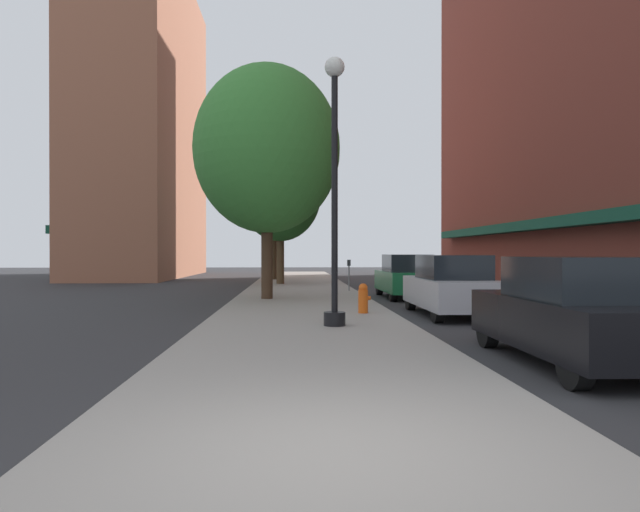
{
  "coord_description": "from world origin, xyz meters",
  "views": [
    {
      "loc": [
        -0.31,
        -4.52,
        1.72
      ],
      "look_at": [
        1.04,
        23.87,
        1.56
      ],
      "focal_mm": 31.82,
      "sensor_mm": 36.0,
      "label": 1
    }
  ],
  "objects_px": {
    "tree_near": "(280,195)",
    "tree_far": "(273,194)",
    "car_black": "(574,312)",
    "lamppost": "(335,185)",
    "fire_hydrant": "(363,298)",
    "car_green": "(406,277)",
    "tree_mid": "(267,149)",
    "car_silver": "(451,286)",
    "parking_meter_near": "(349,271)"
  },
  "relations": [
    {
      "from": "tree_near",
      "to": "tree_far",
      "type": "xyz_separation_m",
      "value": [
        -0.52,
        4.85,
        0.56
      ]
    },
    {
      "from": "car_black",
      "to": "tree_near",
      "type": "bearing_deg",
      "value": 102.2
    },
    {
      "from": "tree_far",
      "to": "lamppost",
      "type": "bearing_deg",
      "value": -84.53
    },
    {
      "from": "tree_far",
      "to": "car_black",
      "type": "relative_size",
      "value": 1.8
    },
    {
      "from": "lamppost",
      "to": "tree_near",
      "type": "relative_size",
      "value": 0.83
    },
    {
      "from": "lamppost",
      "to": "fire_hydrant",
      "type": "height_order",
      "value": "lamppost"
    },
    {
      "from": "car_green",
      "to": "tree_far",
      "type": "bearing_deg",
      "value": 111.73
    },
    {
      "from": "fire_hydrant",
      "to": "tree_mid",
      "type": "relative_size",
      "value": 0.1
    },
    {
      "from": "tree_far",
      "to": "car_green",
      "type": "xyz_separation_m",
      "value": [
        5.5,
        -12.92,
        -4.5
      ]
    },
    {
      "from": "tree_near",
      "to": "car_black",
      "type": "bearing_deg",
      "value": -76.67
    },
    {
      "from": "lamppost",
      "to": "car_silver",
      "type": "height_order",
      "value": "lamppost"
    },
    {
      "from": "car_silver",
      "to": "parking_meter_near",
      "type": "bearing_deg",
      "value": 104.89
    },
    {
      "from": "car_silver",
      "to": "tree_near",
      "type": "bearing_deg",
      "value": 111.42
    },
    {
      "from": "parking_meter_near",
      "to": "fire_hydrant",
      "type": "bearing_deg",
      "value": -93.21
    },
    {
      "from": "fire_hydrant",
      "to": "car_silver",
      "type": "relative_size",
      "value": 0.18
    },
    {
      "from": "lamppost",
      "to": "tree_near",
      "type": "bearing_deg",
      "value": 95.27
    },
    {
      "from": "fire_hydrant",
      "to": "tree_near",
      "type": "xyz_separation_m",
      "value": [
        -2.53,
        14.51,
        4.23
      ]
    },
    {
      "from": "parking_meter_near",
      "to": "car_green",
      "type": "xyz_separation_m",
      "value": [
        1.95,
        -2.46,
        -0.14
      ]
    },
    {
      "from": "tree_mid",
      "to": "car_black",
      "type": "xyz_separation_m",
      "value": [
        5.23,
        -11.42,
        -4.54
      ]
    },
    {
      "from": "fire_hydrant",
      "to": "tree_far",
      "type": "height_order",
      "value": "tree_far"
    },
    {
      "from": "lamppost",
      "to": "car_green",
      "type": "relative_size",
      "value": 1.37
    },
    {
      "from": "tree_near",
      "to": "tree_mid",
      "type": "xyz_separation_m",
      "value": [
        -0.25,
        -9.58,
        0.6
      ]
    },
    {
      "from": "lamppost",
      "to": "car_silver",
      "type": "relative_size",
      "value": 1.37
    },
    {
      "from": "parking_meter_near",
      "to": "tree_far",
      "type": "height_order",
      "value": "tree_far"
    },
    {
      "from": "tree_mid",
      "to": "car_silver",
      "type": "xyz_separation_m",
      "value": [
        5.23,
        -4.65,
        -4.54
      ]
    },
    {
      "from": "parking_meter_near",
      "to": "lamppost",
      "type": "bearing_deg",
      "value": -97.22
    },
    {
      "from": "car_silver",
      "to": "tree_mid",
      "type": "bearing_deg",
      "value": 140.46
    },
    {
      "from": "lamppost",
      "to": "tree_far",
      "type": "xyz_separation_m",
      "value": [
        -2.1,
        21.92,
        2.11
      ]
    },
    {
      "from": "lamppost",
      "to": "tree_mid",
      "type": "bearing_deg",
      "value": 103.68
    },
    {
      "from": "lamppost",
      "to": "car_black",
      "type": "height_order",
      "value": "lamppost"
    },
    {
      "from": "tree_near",
      "to": "fire_hydrant",
      "type": "bearing_deg",
      "value": -80.12
    },
    {
      "from": "parking_meter_near",
      "to": "car_silver",
      "type": "bearing_deg",
      "value": -77.26
    },
    {
      "from": "fire_hydrant",
      "to": "car_green",
      "type": "distance_m",
      "value": 6.9
    },
    {
      "from": "tree_near",
      "to": "tree_mid",
      "type": "height_order",
      "value": "tree_mid"
    },
    {
      "from": "lamppost",
      "to": "parking_meter_near",
      "type": "height_order",
      "value": "lamppost"
    },
    {
      "from": "car_green",
      "to": "fire_hydrant",
      "type": "bearing_deg",
      "value": -112.15
    },
    {
      "from": "tree_mid",
      "to": "tree_far",
      "type": "height_order",
      "value": "tree_mid"
    },
    {
      "from": "tree_near",
      "to": "car_black",
      "type": "height_order",
      "value": "tree_near"
    },
    {
      "from": "tree_mid",
      "to": "tree_far",
      "type": "relative_size",
      "value": 1.06
    },
    {
      "from": "fire_hydrant",
      "to": "parking_meter_near",
      "type": "bearing_deg",
      "value": 86.79
    },
    {
      "from": "lamppost",
      "to": "tree_far",
      "type": "bearing_deg",
      "value": 95.47
    },
    {
      "from": "fire_hydrant",
      "to": "parking_meter_near",
      "type": "height_order",
      "value": "parking_meter_near"
    },
    {
      "from": "tree_near",
      "to": "car_silver",
      "type": "bearing_deg",
      "value": -70.73
    },
    {
      "from": "fire_hydrant",
      "to": "car_black",
      "type": "bearing_deg",
      "value": -69.32
    },
    {
      "from": "tree_far",
      "to": "car_green",
      "type": "bearing_deg",
      "value": -66.94
    },
    {
      "from": "tree_far",
      "to": "car_black",
      "type": "height_order",
      "value": "tree_far"
    },
    {
      "from": "lamppost",
      "to": "tree_near",
      "type": "distance_m",
      "value": 17.21
    },
    {
      "from": "car_silver",
      "to": "car_green",
      "type": "height_order",
      "value": "same"
    },
    {
      "from": "tree_far",
      "to": "car_green",
      "type": "height_order",
      "value": "tree_far"
    },
    {
      "from": "fire_hydrant",
      "to": "tree_near",
      "type": "relative_size",
      "value": 0.11
    }
  ]
}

